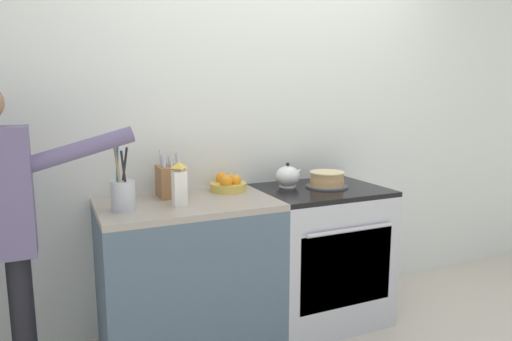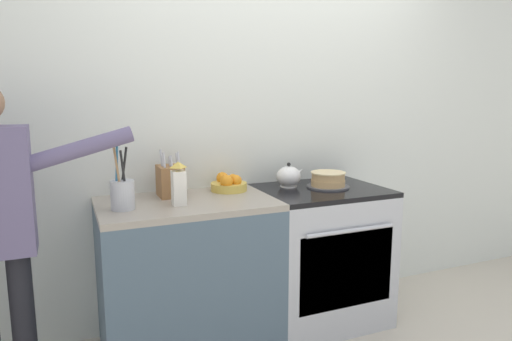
# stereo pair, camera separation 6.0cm
# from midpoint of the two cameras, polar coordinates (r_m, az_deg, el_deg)

# --- Properties ---
(wall_back) EXTENTS (8.00, 0.04, 2.60)m
(wall_back) POSITION_cam_midpoint_polar(r_m,az_deg,el_deg) (3.05, 1.74, 6.29)
(wall_back) COLOR silver
(wall_back) RESTS_ON ground_plane
(counter_cabinet) EXTENTS (0.98, 0.63, 0.88)m
(counter_cabinet) POSITION_cam_midpoint_polar(r_m,az_deg,el_deg) (2.72, -7.78, -12.83)
(counter_cabinet) COLOR #4C6070
(counter_cabinet) RESTS_ON ground_plane
(stove_range) EXTENTS (0.78, 0.66, 0.88)m
(stove_range) POSITION_cam_midpoint_polar(r_m,az_deg,el_deg) (3.05, 8.59, -10.34)
(stove_range) COLOR #B7BABF
(stove_range) RESTS_ON ground_plane
(layer_cake) EXTENTS (0.27, 0.27, 0.10)m
(layer_cake) POSITION_cam_midpoint_polar(r_m,az_deg,el_deg) (2.96, 9.58, -1.19)
(layer_cake) COLOR #4C4C51
(layer_cake) RESTS_ON stove_range
(tea_kettle) EXTENTS (0.19, 0.16, 0.16)m
(tea_kettle) POSITION_cam_midpoint_polar(r_m,az_deg,el_deg) (2.94, 4.72, -0.77)
(tea_kettle) COLOR white
(tea_kettle) RESTS_ON stove_range
(knife_block) EXTENTS (0.14, 0.17, 0.27)m
(knife_block) POSITION_cam_midpoint_polar(r_m,az_deg,el_deg) (2.70, -10.03, -1.26)
(knife_block) COLOR olive
(knife_block) RESTS_ON counter_cabinet
(utensil_crock) EXTENTS (0.12, 0.12, 0.35)m
(utensil_crock) POSITION_cam_midpoint_polar(r_m,az_deg,el_deg) (2.45, -15.68, -2.80)
(utensil_crock) COLOR #B7BABF
(utensil_crock) RESTS_ON counter_cabinet
(fruit_bowl) EXTENTS (0.22, 0.22, 0.11)m
(fruit_bowl) POSITION_cam_midpoint_polar(r_m,az_deg,el_deg) (2.82, -2.82, -1.70)
(fruit_bowl) COLOR gold
(fruit_bowl) RESTS_ON counter_cabinet
(milk_carton) EXTENTS (0.07, 0.07, 0.24)m
(milk_carton) POSITION_cam_midpoint_polar(r_m,az_deg,el_deg) (2.47, -8.95, -1.75)
(milk_carton) COLOR white
(milk_carton) RESTS_ON counter_cabinet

